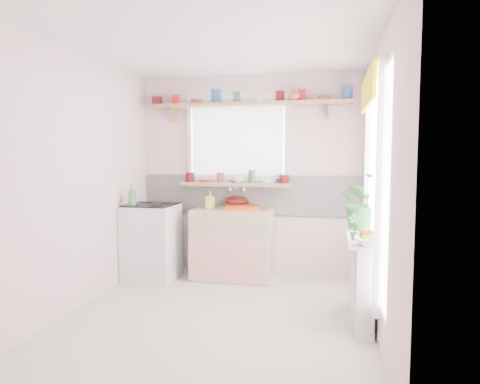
# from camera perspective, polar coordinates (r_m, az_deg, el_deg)

# --- Properties ---
(room) EXTENTS (3.20, 3.20, 3.20)m
(room) POSITION_cam_1_polar(r_m,az_deg,el_deg) (4.60, 7.68, 3.26)
(room) COLOR silver
(room) RESTS_ON ground
(sink_unit) EXTENTS (0.95, 0.65, 1.11)m
(sink_unit) POSITION_cam_1_polar(r_m,az_deg,el_deg) (5.26, -0.98, -6.80)
(sink_unit) COLOR white
(sink_unit) RESTS_ON ground
(cooker) EXTENTS (0.58, 0.58, 0.93)m
(cooker) POSITION_cam_1_polar(r_m,az_deg,el_deg) (5.32, -11.67, -6.45)
(cooker) COLOR white
(cooker) RESTS_ON ground
(radiator_ledge) EXTENTS (0.22, 0.95, 0.78)m
(radiator_ledge) POSITION_cam_1_polar(r_m,az_deg,el_deg) (4.08, 15.92, -10.93)
(radiator_ledge) COLOR white
(radiator_ledge) RESTS_ON ground
(windowsill) EXTENTS (1.40, 0.22, 0.04)m
(windowsill) POSITION_cam_1_polar(r_m,az_deg,el_deg) (5.34, -0.54, 1.06)
(windowsill) COLOR tan
(windowsill) RESTS_ON room
(pine_shelf) EXTENTS (2.52, 0.24, 0.04)m
(pine_shelf) POSITION_cam_1_polar(r_m,az_deg,el_deg) (5.32, 1.03, 11.61)
(pine_shelf) COLOR tan
(pine_shelf) RESTS_ON room
(shelf_crockery) EXTENTS (2.47, 0.11, 0.12)m
(shelf_crockery) POSITION_cam_1_polar(r_m,az_deg,el_deg) (5.34, 0.78, 12.40)
(shelf_crockery) COLOR #590F14
(shelf_crockery) RESTS_ON pine_shelf
(sill_crockery) EXTENTS (1.35, 0.11, 0.12)m
(sill_crockery) POSITION_cam_1_polar(r_m,az_deg,el_deg) (5.34, -0.72, 1.86)
(sill_crockery) COLOR #590F14
(sill_crockery) RESTS_ON windowsill
(dish_tray) EXTENTS (0.48, 0.40, 0.04)m
(dish_tray) POSITION_cam_1_polar(r_m,az_deg,el_deg) (5.16, 0.34, -2.08)
(dish_tray) COLOR #E95714
(dish_tray) RESTS_ON sink_unit
(colander) EXTENTS (0.39, 0.39, 0.14)m
(colander) POSITION_cam_1_polar(r_m,az_deg,el_deg) (5.38, -0.47, -1.26)
(colander) COLOR #4E0D0D
(colander) RESTS_ON sink_unit
(jade_plant) EXTENTS (0.60, 0.56, 0.56)m
(jade_plant) POSITION_cam_1_polar(r_m,az_deg,el_deg) (4.36, 16.18, -1.16)
(jade_plant) COLOR #306F2C
(jade_plant) RESTS_ON radiator_ledge
(fruit_bowl) EXTENTS (0.28, 0.28, 0.06)m
(fruit_bowl) POSITION_cam_1_polar(r_m,az_deg,el_deg) (3.60, 17.01, -6.37)
(fruit_bowl) COLOR silver
(fruit_bowl) RESTS_ON radiator_ledge
(herb_pot) EXTENTS (0.14, 0.11, 0.23)m
(herb_pot) POSITION_cam_1_polar(r_m,az_deg,el_deg) (3.79, 14.95, -4.52)
(herb_pot) COLOR #2B6B2A
(herb_pot) RESTS_ON radiator_ledge
(soap_bottle_sink) EXTENTS (0.09, 0.10, 0.21)m
(soap_bottle_sink) POSITION_cam_1_polar(r_m,az_deg,el_deg) (5.28, -4.00, -1.01)
(soap_bottle_sink) COLOR #EAEE69
(soap_bottle_sink) RESTS_ON sink_unit
(sill_cup) EXTENTS (0.16, 0.16, 0.10)m
(sill_cup) POSITION_cam_1_polar(r_m,az_deg,el_deg) (5.27, -0.26, 1.78)
(sill_cup) COLOR beige
(sill_cup) RESTS_ON windowsill
(sill_bowl) EXTENTS (0.21, 0.21, 0.05)m
(sill_bowl) POSITION_cam_1_polar(r_m,az_deg,el_deg) (5.30, 5.70, 1.52)
(sill_bowl) COLOR #2E4C95
(sill_bowl) RESTS_ON windowsill
(shelf_vase) EXTENTS (0.17, 0.17, 0.15)m
(shelf_vase) POSITION_cam_1_polar(r_m,az_deg,el_deg) (5.20, 7.21, 12.80)
(shelf_vase) COLOR #B76038
(shelf_vase) RESTS_ON pine_shelf
(cooker_bottle) EXTENTS (0.10, 0.10, 0.25)m
(cooker_bottle) POSITION_cam_1_polar(r_m,az_deg,el_deg) (5.10, -14.20, -0.42)
(cooker_bottle) COLOR #458A4B
(cooker_bottle) RESTS_ON cooker
(fruit) EXTENTS (0.20, 0.14, 0.10)m
(fruit) POSITION_cam_1_polar(r_m,az_deg,el_deg) (3.60, 17.12, -5.45)
(fruit) COLOR #DC5A12
(fruit) RESTS_ON fruit_bowl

